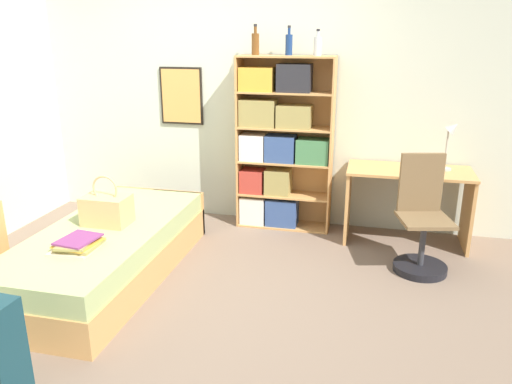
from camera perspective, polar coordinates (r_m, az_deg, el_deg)
The scene contains 12 objects.
ground_plane at distance 4.08m, azimuth -8.85°, elevation -10.37°, with size 14.00×14.00×0.00m, color #756051.
wall_back at distance 5.18m, azimuth -2.67°, elevation 11.02°, with size 10.00×0.09×2.60m.
bed at distance 4.25m, azimuth -16.47°, elevation -6.51°, with size 0.92×2.08×0.43m.
handbag at distance 4.18m, azimuth -16.68°, elevation -1.91°, with size 0.36×0.25×0.41m.
book_stack_on_bed at distance 3.80m, azimuth -19.66°, elevation -5.61°, with size 0.31×0.36×0.08m.
bookcase at distance 4.95m, azimuth 2.48°, elevation 5.27°, with size 0.93×0.29×1.70m.
bottle_green at distance 4.90m, azimuth -0.07°, elevation 16.64°, with size 0.07×0.07×0.28m.
bottle_brown at distance 4.85m, azimuth 3.79°, elevation 16.53°, with size 0.07×0.07×0.27m.
bottle_clear at distance 4.75m, azimuth 7.06°, elevation 16.27°, with size 0.07×0.07×0.23m.
desk at distance 4.85m, azimuth 16.95°, elevation -0.00°, with size 1.12×0.54×0.71m.
desk_lamp at distance 4.82m, azimuth 21.42°, elevation 5.98°, with size 0.17×0.13×0.46m.
desk_chair at distance 4.37m, azimuth 18.35°, elevation -4.46°, with size 0.48×0.48×0.97m.
Camera 1 is at (1.43, -3.31, 1.91)m, focal length 35.00 mm.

